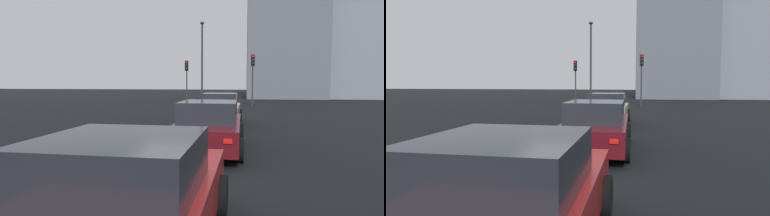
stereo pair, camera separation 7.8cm
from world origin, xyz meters
TOP-DOWN VIEW (x-y plane):
  - ground_plane at (0.00, 0.00)m, footprint 160.00×160.00m
  - car_beige_lead at (8.63, 0.03)m, footprint 4.49×2.07m
  - car_maroon_second at (2.65, -0.12)m, footprint 4.41×2.03m
  - car_red_third at (-3.35, 0.16)m, footprint 4.10×2.14m
  - traffic_light_near_left at (19.72, -1.75)m, footprint 0.33×0.30m
  - traffic_light_near_right at (21.49, 3.95)m, footprint 0.32×0.30m
  - street_lamp_kerbside at (20.87, 2.49)m, footprint 0.56×0.36m
  - building_facade_left at (37.39, -14.00)m, footprint 9.18×8.42m
  - building_facade_center at (36.09, -6.00)m, footprint 8.77×9.27m

SIDE VIEW (x-z plane):
  - ground_plane at x=0.00m, z-range -0.20..0.00m
  - car_red_third at x=-3.35m, z-range -0.02..1.43m
  - car_maroon_second at x=2.65m, z-range -0.02..1.45m
  - car_beige_lead at x=8.63m, z-range -0.02..1.48m
  - traffic_light_near_right at x=21.49m, z-range 0.86..4.76m
  - traffic_light_near_left at x=19.72m, z-range 0.92..5.12m
  - street_lamp_kerbside at x=20.87m, z-range 0.65..7.78m
  - building_facade_left at x=37.39m, z-range 0.00..15.40m
  - building_facade_center at x=36.09m, z-range 0.00..17.39m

